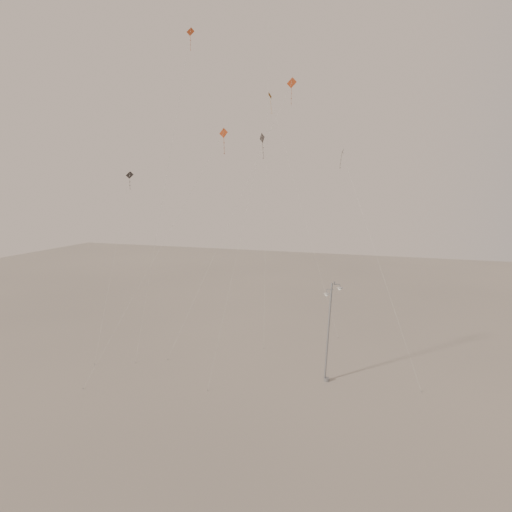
% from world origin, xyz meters
% --- Properties ---
extents(ground, '(160.00, 160.00, 0.00)m').
position_xyz_m(ground, '(0.00, 0.00, 0.00)').
color(ground, '#A29486').
rests_on(ground, ground).
extents(street_lamp, '(1.58, 0.75, 8.96)m').
position_xyz_m(street_lamp, '(7.02, 6.60, 4.78)').
color(street_lamp, '#94969C').
rests_on(street_lamp, ground).
extents(kite_0, '(1.98, 10.87, 33.83)m').
position_xyz_m(kite_0, '(-10.12, 12.80, 25.11)').
color(kite_0, '#903415').
rests_on(kite_0, ground).
extents(kite_1, '(2.05, 10.52, 22.04)m').
position_xyz_m(kite_1, '(-0.95, 10.14, 17.52)').
color(kite_1, black).
rests_on(kite_1, ground).
extents(kite_3, '(11.12, 6.07, 21.52)m').
position_xyz_m(kite_3, '(-4.14, 3.45, 16.33)').
color(kite_3, '#903415').
rests_on(kite_3, ground).
extents(kite_4, '(8.12, 8.39, 20.62)m').
position_xyz_m(kite_4, '(8.65, 13.07, 15.45)').
color(kite_4, black).
rests_on(kite_4, ground).
extents(kite_5, '(10.03, 6.49, 28.58)m').
position_xyz_m(kite_5, '(-0.92, 22.13, 21.98)').
color(kite_5, '#965319').
rests_on(kite_5, ground).
extents(kite_6, '(2.79, 3.90, 18.34)m').
position_xyz_m(kite_6, '(-12.88, 6.08, 13.94)').
color(kite_6, black).
rests_on(kite_6, ground).
extents(kite_7, '(10.69, 9.30, 27.82)m').
position_xyz_m(kite_7, '(-0.40, 13.69, 22.18)').
color(kite_7, '#903415').
rests_on(kite_7, ground).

